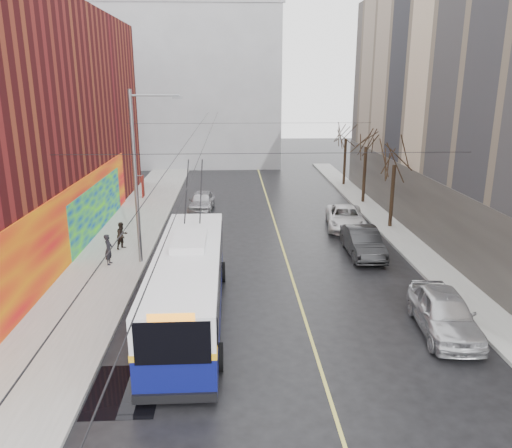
{
  "coord_description": "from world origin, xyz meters",
  "views": [
    {
      "loc": [
        -1.42,
        -15.2,
        9.36
      ],
      "look_at": [
        -0.25,
        8.31,
        2.61
      ],
      "focal_mm": 35.0,
      "sensor_mm": 36.0,
      "label": 1
    }
  ],
  "objects_px": {
    "streetlight_pole": "(138,174)",
    "following_car": "(202,201)",
    "parked_car_a": "(444,312)",
    "tree_far": "(346,130)",
    "tree_near": "(395,153)",
    "parked_car_c": "(345,217)",
    "pedestrian_a": "(109,249)",
    "parked_car_b": "(363,242)",
    "pedestrian_b": "(122,235)",
    "trolleybus": "(189,283)",
    "tree_mid": "(367,137)"
  },
  "relations": [
    {
      "from": "trolleybus",
      "to": "parked_car_b",
      "type": "height_order",
      "value": "trolleybus"
    },
    {
      "from": "parked_car_b",
      "to": "pedestrian_b",
      "type": "distance_m",
      "value": 13.56
    },
    {
      "from": "tree_mid",
      "to": "tree_far",
      "type": "relative_size",
      "value": 1.02
    },
    {
      "from": "streetlight_pole",
      "to": "pedestrian_a",
      "type": "distance_m",
      "value": 4.26
    },
    {
      "from": "parked_car_b",
      "to": "following_car",
      "type": "bearing_deg",
      "value": 132.67
    },
    {
      "from": "tree_mid",
      "to": "tree_far",
      "type": "distance_m",
      "value": 7.0
    },
    {
      "from": "trolleybus",
      "to": "parked_car_a",
      "type": "height_order",
      "value": "trolleybus"
    },
    {
      "from": "tree_near",
      "to": "parked_car_c",
      "type": "bearing_deg",
      "value": 176.39
    },
    {
      "from": "tree_near",
      "to": "parked_car_a",
      "type": "xyz_separation_m",
      "value": [
        -2.34,
        -14.13,
        -4.15
      ]
    },
    {
      "from": "tree_mid",
      "to": "pedestrian_a",
      "type": "bearing_deg",
      "value": -141.64
    },
    {
      "from": "streetlight_pole",
      "to": "tree_mid",
      "type": "height_order",
      "value": "streetlight_pole"
    },
    {
      "from": "parked_car_b",
      "to": "pedestrian_b",
      "type": "xyz_separation_m",
      "value": [
        -13.48,
        1.41,
        0.15
      ]
    },
    {
      "from": "streetlight_pole",
      "to": "tree_near",
      "type": "height_order",
      "value": "streetlight_pole"
    },
    {
      "from": "tree_mid",
      "to": "parked_car_b",
      "type": "bearing_deg",
      "value": -104.66
    },
    {
      "from": "tree_near",
      "to": "parked_car_b",
      "type": "xyz_separation_m",
      "value": [
        -3.2,
        -5.24,
        -4.2
      ]
    },
    {
      "from": "parked_car_a",
      "to": "pedestrian_b",
      "type": "relative_size",
      "value": 3.12
    },
    {
      "from": "streetlight_pole",
      "to": "tree_near",
      "type": "bearing_deg",
      "value": 21.62
    },
    {
      "from": "parked_car_b",
      "to": "parked_car_c",
      "type": "bearing_deg",
      "value": 88.02
    },
    {
      "from": "following_car",
      "to": "pedestrian_b",
      "type": "bearing_deg",
      "value": -109.56
    },
    {
      "from": "streetlight_pole",
      "to": "following_car",
      "type": "distance_m",
      "value": 12.23
    },
    {
      "from": "tree_near",
      "to": "pedestrian_b",
      "type": "height_order",
      "value": "tree_near"
    },
    {
      "from": "tree_near",
      "to": "pedestrian_a",
      "type": "xyz_separation_m",
      "value": [
        -16.86,
        -6.34,
        -4.01
      ]
    },
    {
      "from": "parked_car_b",
      "to": "tree_near",
      "type": "bearing_deg",
      "value": 59.09
    },
    {
      "from": "following_car",
      "to": "pedestrian_a",
      "type": "distance_m",
      "value": 12.32
    },
    {
      "from": "streetlight_pole",
      "to": "trolleybus",
      "type": "distance_m",
      "value": 7.85
    },
    {
      "from": "tree_far",
      "to": "pedestrian_b",
      "type": "distance_m",
      "value": 24.78
    },
    {
      "from": "pedestrian_b",
      "to": "parked_car_b",
      "type": "bearing_deg",
      "value": -58.85
    },
    {
      "from": "tree_mid",
      "to": "parked_car_b",
      "type": "relative_size",
      "value": 1.42
    },
    {
      "from": "tree_far",
      "to": "parked_car_c",
      "type": "xyz_separation_m",
      "value": [
        -2.96,
        -13.81,
        -4.43
      ]
    },
    {
      "from": "streetlight_pole",
      "to": "parked_car_c",
      "type": "xyz_separation_m",
      "value": [
        12.18,
        6.19,
        -4.13
      ]
    },
    {
      "from": "trolleybus",
      "to": "parked_car_a",
      "type": "bearing_deg",
      "value": -9.56
    },
    {
      "from": "tree_near",
      "to": "parked_car_b",
      "type": "bearing_deg",
      "value": -121.43
    },
    {
      "from": "tree_far",
      "to": "parked_car_a",
      "type": "xyz_separation_m",
      "value": [
        -2.34,
        -28.13,
        -4.31
      ]
    },
    {
      "from": "parked_car_b",
      "to": "pedestrian_a",
      "type": "bearing_deg",
      "value": -174.83
    },
    {
      "from": "tree_near",
      "to": "streetlight_pole",
      "type": "bearing_deg",
      "value": -158.38
    },
    {
      "from": "parked_car_b",
      "to": "pedestrian_b",
      "type": "height_order",
      "value": "pedestrian_b"
    },
    {
      "from": "tree_far",
      "to": "parked_car_a",
      "type": "relative_size",
      "value": 1.35
    },
    {
      "from": "streetlight_pole",
      "to": "parked_car_a",
      "type": "relative_size",
      "value": 1.85
    },
    {
      "from": "streetlight_pole",
      "to": "tree_far",
      "type": "distance_m",
      "value": 25.09
    },
    {
      "from": "tree_near",
      "to": "tree_mid",
      "type": "xyz_separation_m",
      "value": [
        0.0,
        7.0,
        0.28
      ]
    },
    {
      "from": "tree_mid",
      "to": "trolleybus",
      "type": "xyz_separation_m",
      "value": [
        -12.19,
        -19.49,
        -3.68
      ]
    },
    {
      "from": "parked_car_c",
      "to": "following_car",
      "type": "xyz_separation_m",
      "value": [
        -9.72,
        5.06,
        0.02
      ]
    },
    {
      "from": "trolleybus",
      "to": "pedestrian_a",
      "type": "distance_m",
      "value": 7.74
    },
    {
      "from": "following_car",
      "to": "pedestrian_b",
      "type": "xyz_separation_m",
      "value": [
        -4.0,
        -9.08,
        0.2
      ]
    },
    {
      "from": "trolleybus",
      "to": "following_car",
      "type": "distance_m",
      "value": 17.77
    },
    {
      "from": "tree_far",
      "to": "parked_car_a",
      "type": "distance_m",
      "value": 28.56
    },
    {
      "from": "pedestrian_a",
      "to": "parked_car_b",
      "type": "bearing_deg",
      "value": -82.8
    },
    {
      "from": "tree_mid",
      "to": "pedestrian_a",
      "type": "relative_size",
      "value": 4.12
    },
    {
      "from": "trolleybus",
      "to": "pedestrian_b",
      "type": "xyz_separation_m",
      "value": [
        -4.49,
        8.66,
        -0.64
      ]
    },
    {
      "from": "trolleybus",
      "to": "pedestrian_b",
      "type": "distance_m",
      "value": 9.78
    }
  ]
}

